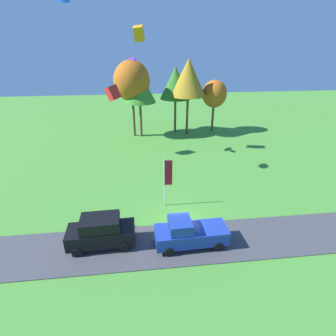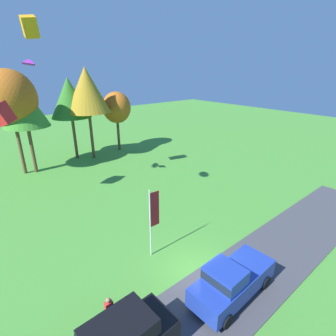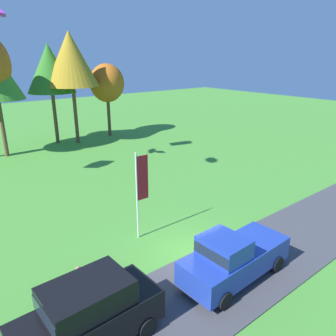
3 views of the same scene
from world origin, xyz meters
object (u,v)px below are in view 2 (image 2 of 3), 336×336
at_px(car_pickup_far_end, 231,280).
at_px(tree_center_back, 70,98).
at_px(person_on_lawn, 110,312).
at_px(kite_diamond_high_left, 29,62).
at_px(tree_far_right, 117,108).
at_px(kite_box_over_trees, 30,27).
at_px(tree_lone_near, 10,99).
at_px(tree_right_of_center, 23,105).
at_px(kite_box_near_flag, 1,114).
at_px(flag_banner, 153,214).
at_px(tree_far_left, 87,90).

height_order(car_pickup_far_end, tree_center_back, tree_center_back).
distance_m(person_on_lawn, kite_diamond_high_left, 18.09).
distance_m(tree_far_right, kite_box_over_trees, 15.96).
distance_m(tree_lone_near, tree_right_of_center, 1.27).
distance_m(car_pickup_far_end, tree_lone_near, 26.28).
relative_size(car_pickup_far_end, kite_box_near_flag, 3.30).
bearing_deg(person_on_lawn, tree_center_back, 71.06).
distance_m(tree_center_back, tree_far_right, 6.26).
xyz_separation_m(car_pickup_far_end, tree_far_right, (8.78, 26.06, 4.76)).
height_order(person_on_lawn, flag_banner, flag_banner).
bearing_deg(kite_diamond_high_left, kite_box_near_flag, 175.95).
xyz_separation_m(car_pickup_far_end, kite_diamond_high_left, (-3.30, 17.02, 10.31)).
distance_m(tree_right_of_center, tree_far_left, 7.22).
xyz_separation_m(tree_center_back, kite_box_over_trees, (-5.31, -8.26, 6.34)).
height_order(tree_far_right, kite_box_over_trees, kite_box_over_trees).
bearing_deg(flag_banner, tree_lone_near, 98.09).
height_order(person_on_lawn, tree_far_left, tree_far_left).
bearing_deg(tree_lone_near, flag_banner, -81.91).
distance_m(flag_banner, kite_diamond_high_left, 14.77).
distance_m(tree_far_left, kite_diamond_high_left, 11.60).
height_order(tree_lone_near, kite_diamond_high_left, kite_diamond_high_left).
bearing_deg(kite_box_near_flag, tree_far_left, 37.68).
xyz_separation_m(tree_right_of_center, kite_box_near_flag, (-3.13, -7.49, 0.35)).
xyz_separation_m(tree_lone_near, tree_far_left, (8.17, 0.06, 0.38)).
height_order(kite_box_near_flag, kite_box_over_trees, kite_box_over_trees).
distance_m(tree_right_of_center, tree_far_right, 11.66).
bearing_deg(car_pickup_far_end, tree_far_right, 71.38).
distance_m(tree_lone_near, kite_box_over_trees, 9.09).
relative_size(tree_lone_near, tree_center_back, 1.10).
relative_size(person_on_lawn, kite_diamond_high_left, 1.62).
distance_m(person_on_lawn, tree_far_right, 28.01).
bearing_deg(person_on_lawn, flag_banner, 30.99).
bearing_deg(kite_diamond_high_left, tree_far_right, 36.79).
distance_m(tree_lone_near, flag_banner, 20.71).
height_order(tree_far_left, tree_far_right, tree_far_left).
relative_size(tree_lone_near, kite_box_over_trees, 7.54).
distance_m(tree_far_left, kite_box_over_trees, 11.26).
bearing_deg(tree_lone_near, tree_far_left, 0.41).
bearing_deg(tree_lone_near, kite_box_near_flag, -104.92).
bearing_deg(kite_diamond_high_left, tree_right_of_center, 85.38).
bearing_deg(kite_box_over_trees, tree_far_left, 44.80).
bearing_deg(kite_box_near_flag, tree_lone_near, 75.08).
distance_m(tree_lone_near, tree_center_back, 6.65).
distance_m(tree_center_back, flag_banner, 22.05).
bearing_deg(car_pickup_far_end, person_on_lawn, 155.63).
xyz_separation_m(car_pickup_far_end, tree_right_of_center, (-2.68, 24.69, 6.32)).
bearing_deg(tree_center_back, person_on_lawn, -108.94).
height_order(person_on_lawn, tree_far_right, tree_far_right).
relative_size(person_on_lawn, tree_far_right, 0.21).
bearing_deg(person_on_lawn, tree_far_right, 58.87).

